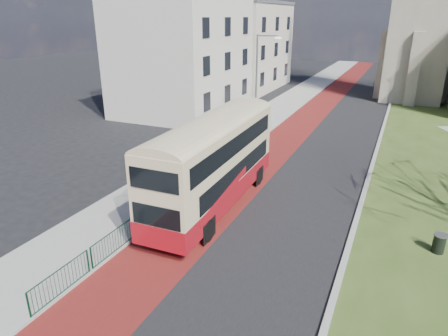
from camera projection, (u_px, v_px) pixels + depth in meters
The scene contains 12 objects.
ground at pixel (214, 229), 19.05m from camera, with size 160.00×160.00×0.00m, color black.
road_carriageway at pixel (326, 130), 35.52m from camera, with size 9.00×120.00×0.01m, color black.
bus_lane at pixel (296, 127), 36.55m from camera, with size 3.40×120.00×0.01m, color #591414.
pavement_west at pixel (257, 122), 37.99m from camera, with size 4.00×120.00×0.12m, color gray.
kerb_west at pixel (277, 125), 37.22m from camera, with size 0.25×120.00×0.13m, color #999993.
kerb_east at pixel (383, 130), 35.44m from camera, with size 0.25×80.00×0.13m, color #999993.
pedestrian_railing at pixel (198, 180), 23.39m from camera, with size 0.07×24.00×1.12m.
street_block_near at pixel (183, 48), 40.84m from camera, with size 10.30×14.30×13.00m.
street_block_far at pixel (241, 46), 54.75m from camera, with size 10.30×16.30×11.50m.
streetlamp at pixel (258, 77), 34.42m from camera, with size 2.13×0.18×8.00m.
bus at pixel (214, 159), 20.49m from camera, with size 2.80×11.21×4.66m.
litter_bin at pixel (439, 243), 17.00m from camera, with size 0.60×0.60×0.86m.
Camera 1 is at (7.31, -15.08, 9.53)m, focal length 32.00 mm.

